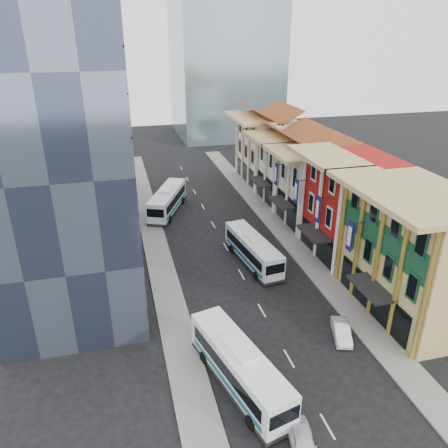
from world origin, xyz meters
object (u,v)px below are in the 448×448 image
object	(u,v)px
shophouse_tan	(417,253)
bus_left_near	(239,366)
bus_left_far	(167,200)
sedan_right	(341,331)
office_tower	(64,142)
sedan_left	(303,443)
bus_right	(253,249)

from	to	relation	value
shophouse_tan	bus_left_near	size ratio (longest dim) A/B	1.20
bus_left_far	sedan_right	world-z (taller)	bus_left_far
office_tower	sedan_right	xyz separation A→B (m)	(22.50, -16.57, -14.36)
sedan_left	sedan_right	xyz separation A→B (m)	(7.96, 9.73, -0.04)
bus_left_far	bus_right	xyz separation A→B (m)	(7.50, -17.89, -0.14)
shophouse_tan	sedan_left	xyz separation A→B (m)	(-16.46, -12.30, -5.32)
sedan_right	office_tower	bearing A→B (deg)	161.93
bus_left_far	bus_right	bearing A→B (deg)	-43.84
bus_left_near	sedan_right	size ratio (longest dim) A/B	3.00
office_tower	bus_right	xyz separation A→B (m)	(19.00, -1.77, -13.24)
shophouse_tan	office_tower	size ratio (longest dim) A/B	0.47
bus_right	sedan_right	size ratio (longest dim) A/B	2.84
shophouse_tan	bus_left_near	bearing A→B (deg)	-162.87
shophouse_tan	bus_left_far	bearing A→B (deg)	122.92
sedan_left	office_tower	bearing A→B (deg)	129.72
sedan_left	bus_right	bearing A→B (deg)	90.48
shophouse_tan	sedan_right	bearing A→B (deg)	-163.20
office_tower	bus_left_near	world-z (taller)	office_tower
bus_left_far	sedan_left	world-z (taller)	bus_left_far
bus_right	sedan_left	size ratio (longest dim) A/B	2.75
office_tower	sedan_left	world-z (taller)	office_tower
office_tower	bus_left_near	xyz separation A→B (m)	(12.14, -19.81, -13.14)
bus_left_near	bus_right	world-z (taller)	bus_left_near
bus_left_near	sedan_right	distance (m)	10.92
bus_left_far	bus_right	distance (m)	19.40
sedan_left	bus_left_far	bearing A→B (deg)	104.88
office_tower	bus_left_far	size ratio (longest dim) A/B	2.53
office_tower	bus_left_near	distance (m)	26.69
bus_left_near	bus_left_far	size ratio (longest dim) A/B	0.98
bus_left_near	shophouse_tan	bearing A→B (deg)	2.96
shophouse_tan	bus_right	world-z (taller)	shophouse_tan
shophouse_tan	sedan_right	distance (m)	10.37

